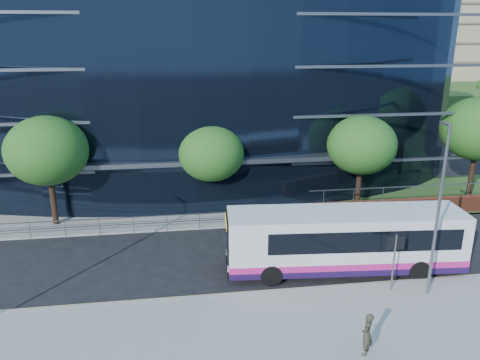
{
  "coord_description": "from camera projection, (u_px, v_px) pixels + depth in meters",
  "views": [
    {
      "loc": [
        -5.28,
        -19.86,
        11.73
      ],
      "look_at": [
        -1.33,
        8.0,
        2.8
      ],
      "focal_mm": 35.0,
      "sensor_mm": 36.0,
      "label": 1
    }
  ],
  "objects": [
    {
      "name": "yellow_line_inner",
      "position": [
        293.0,
        288.0,
        22.38
      ],
      "size": [
        80.0,
        0.08,
        0.01
      ],
      "primitive_type": "cube",
      "color": "gold",
      "rests_on": "ground"
    },
    {
      "name": "tree_far_b",
      "position": [
        211.0,
        153.0,
        30.29
      ],
      "size": [
        4.29,
        4.29,
        6.05
      ],
      "color": "black",
      "rests_on": "ground"
    },
    {
      "name": "apartment_block",
      "position": [
        396.0,
        36.0,
        77.91
      ],
      "size": [
        60.0,
        42.0,
        30.0
      ],
      "color": "#2D511E",
      "rests_on": "ground"
    },
    {
      "name": "tree_far_c",
      "position": [
        362.0,
        145.0,
        31.06
      ],
      "size": [
        4.62,
        4.62,
        6.51
      ],
      "color": "black",
      "rests_on": "ground"
    },
    {
      "name": "guard_railings",
      "position": [
        133.0,
        221.0,
        28.29
      ],
      "size": [
        24.0,
        0.05,
        1.1
      ],
      "color": "slate",
      "rests_on": "ground"
    },
    {
      "name": "streetlight_east",
      "position": [
        439.0,
        207.0,
        20.41
      ],
      "size": [
        0.15,
        0.77,
        8.0
      ],
      "color": "slate",
      "rests_on": "pavement_near"
    },
    {
      "name": "yellow_line_outer",
      "position": [
        293.0,
        290.0,
        22.24
      ],
      "size": [
        80.0,
        0.08,
        0.01
      ],
      "primitive_type": "cube",
      "color": "gold",
      "rests_on": "ground"
    },
    {
      "name": "pedestrian_b",
      "position": [
        367.0,
        334.0,
        17.39
      ],
      "size": [
        0.68,
        0.74,
        1.69
      ],
      "primitive_type": "imported",
      "rotation": [
        0.0,
        0.0,
        -2.18
      ],
      "color": "#343325",
      "rests_on": "pavement_near"
    },
    {
      "name": "kerb",
      "position": [
        295.0,
        291.0,
        22.03
      ],
      "size": [
        80.0,
        0.25,
        0.16
      ],
      "primitive_type": "cube",
      "color": "gray",
      "rests_on": "ground"
    },
    {
      "name": "city_bus",
      "position": [
        347.0,
        240.0,
        23.57
      ],
      "size": [
        12.06,
        3.62,
        3.22
      ],
      "rotation": [
        0.0,
        0.0,
        -0.08
      ],
      "color": "silver",
      "rests_on": "ground"
    },
    {
      "name": "tree_far_d",
      "position": [
        479.0,
        129.0,
        33.01
      ],
      "size": [
        5.28,
        5.28,
        7.44
      ],
      "color": "black",
      "rests_on": "ground"
    },
    {
      "name": "far_forecourt",
      "position": [
        168.0,
        207.0,
        32.56
      ],
      "size": [
        50.0,
        8.0,
        0.1
      ],
      "primitive_type": "cube",
      "color": "gray",
      "rests_on": "ground"
    },
    {
      "name": "glass_office",
      "position": [
        188.0,
        78.0,
        39.72
      ],
      "size": [
        44.0,
        23.1,
        16.0
      ],
      "color": "black",
      "rests_on": "ground"
    },
    {
      "name": "ground",
      "position": [
        289.0,
        282.0,
        23.0
      ],
      "size": [
        200.0,
        200.0,
        0.0
      ],
      "primitive_type": "plane",
      "color": "black",
      "rests_on": "ground"
    },
    {
      "name": "pavement_near",
      "position": [
        320.0,
        344.0,
        18.26
      ],
      "size": [
        80.0,
        8.0,
        0.15
      ],
      "primitive_type": "cube",
      "color": "gray",
      "rests_on": "ground"
    },
    {
      "name": "tree_far_a",
      "position": [
        47.0,
        151.0,
        28.28
      ],
      "size": [
        4.95,
        4.95,
        6.98
      ],
      "color": "black",
      "rests_on": "ground"
    },
    {
      "name": "tree_dist_e",
      "position": [
        393.0,
        88.0,
        62.59
      ],
      "size": [
        4.62,
        4.62,
        6.51
      ],
      "color": "black",
      "rests_on": "ground"
    },
    {
      "name": "street_sign",
      "position": [
        395.0,
        251.0,
        21.45
      ],
      "size": [
        0.85,
        0.09,
        2.8
      ],
      "color": "slate",
      "rests_on": "pavement_near"
    }
  ]
}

